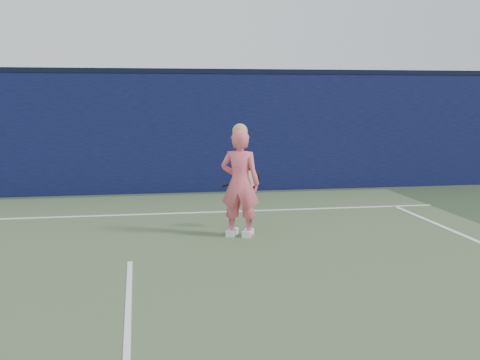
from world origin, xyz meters
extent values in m
plane|color=#2D4128|center=(0.00, 0.00, 0.00)|extent=(80.00, 80.00, 0.00)
cube|color=black|center=(0.00, 6.50, 1.25)|extent=(24.00, 0.40, 2.50)
cube|color=black|center=(0.00, 6.50, 2.55)|extent=(24.00, 0.42, 0.10)
imported|color=#FF6376|center=(1.58, 2.16, 0.78)|extent=(0.67, 0.58, 1.57)
sphere|color=tan|center=(1.58, 2.16, 1.54)|extent=(0.22, 0.22, 0.22)
cube|color=white|center=(1.68, 2.11, 0.05)|extent=(0.22, 0.30, 0.10)
cube|color=white|center=(1.47, 2.21, 0.05)|extent=(0.22, 0.30, 0.10)
torus|color=black|center=(1.80, 2.60, 0.79)|extent=(0.32, 0.10, 0.32)
torus|color=yellow|center=(1.80, 2.60, 0.79)|extent=(0.26, 0.08, 0.26)
cylinder|color=beige|center=(1.80, 2.60, 0.79)|extent=(0.26, 0.07, 0.26)
cylinder|color=black|center=(1.57, 2.64, 0.72)|extent=(0.29, 0.04, 0.10)
cylinder|color=black|center=(1.44, 2.67, 0.68)|extent=(0.13, 0.04, 0.07)
cube|color=white|center=(0.00, 4.00, 0.01)|extent=(11.00, 0.08, 0.01)
camera|label=1|loc=(0.12, -6.31, 2.03)|focal=45.00mm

